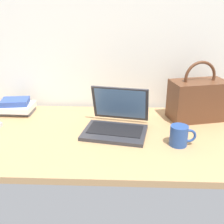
{
  "coord_description": "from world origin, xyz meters",
  "views": [
    {
      "loc": [
        0.06,
        -1.23,
        0.65
      ],
      "look_at": [
        0.01,
        0.0,
        0.15
      ],
      "focal_mm": 43.96,
      "sensor_mm": 36.0,
      "label": 1
    }
  ],
  "objects": [
    {
      "name": "desk",
      "position": [
        0.0,
        0.0,
        0.01
      ],
      "size": [
        1.6,
        0.76,
        0.03
      ],
      "color": "tan",
      "rests_on": "ground"
    },
    {
      "name": "book_stack",
      "position": [
        -0.57,
        0.26,
        0.07
      ],
      "size": [
        0.21,
        0.16,
        0.09
      ],
      "color": "#595960",
      "rests_on": "desk"
    },
    {
      "name": "handbag",
      "position": [
        0.48,
        0.22,
        0.15
      ],
      "size": [
        0.33,
        0.23,
        0.33
      ],
      "color": "#59331E",
      "rests_on": "desk"
    },
    {
      "name": "laptop",
      "position": [
        0.04,
        0.05,
        0.08
      ],
      "size": [
        0.35,
        0.33,
        0.21
      ],
      "color": "#2D2D33",
      "rests_on": "desk"
    },
    {
      "name": "coffee_mug",
      "position": [
        0.33,
        -0.1,
        0.08
      ],
      "size": [
        0.12,
        0.08,
        0.1
      ],
      "color": "#26478C",
      "rests_on": "desk"
    }
  ]
}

